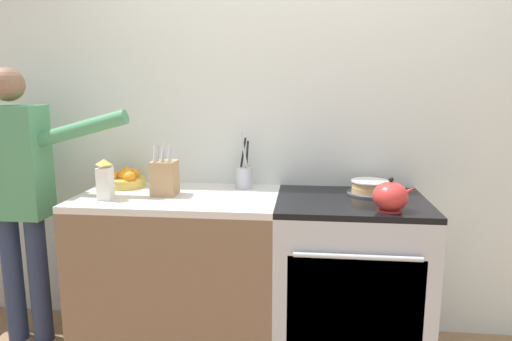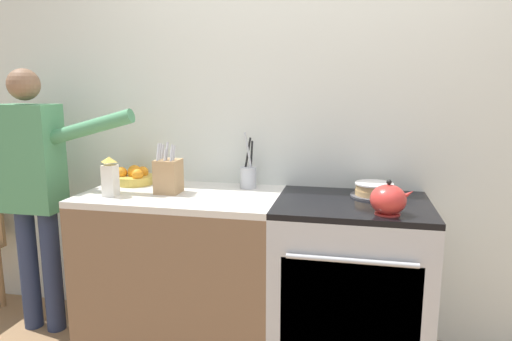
# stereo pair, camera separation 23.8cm
# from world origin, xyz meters

# --- Properties ---
(wall_back) EXTENTS (8.00, 0.04, 2.60)m
(wall_back) POSITION_xyz_m (0.00, 0.65, 1.30)
(wall_back) COLOR silver
(wall_back) RESTS_ON ground_plane
(counter_cabinet) EXTENTS (1.09, 0.63, 0.90)m
(counter_cabinet) POSITION_xyz_m (-0.66, 0.32, 0.45)
(counter_cabinet) COLOR brown
(counter_cabinet) RESTS_ON ground_plane
(stove_range) EXTENTS (0.79, 0.66, 0.90)m
(stove_range) POSITION_xyz_m (0.27, 0.31, 0.45)
(stove_range) COLOR #B7BABF
(stove_range) RESTS_ON ground_plane
(layer_cake) EXTENTS (0.25, 0.25, 0.08)m
(layer_cake) POSITION_xyz_m (0.38, 0.45, 0.93)
(layer_cake) COLOR #4C4C51
(layer_cake) RESTS_ON stove_range
(tea_kettle) EXTENTS (0.20, 0.17, 0.16)m
(tea_kettle) POSITION_xyz_m (0.43, 0.11, 0.97)
(tea_kettle) COLOR red
(tea_kettle) RESTS_ON stove_range
(knife_block) EXTENTS (0.13, 0.13, 0.28)m
(knife_block) POSITION_xyz_m (-0.73, 0.31, 1.00)
(knife_block) COLOR tan
(knife_block) RESTS_ON counter_cabinet
(utensil_crock) EXTENTS (0.10, 0.10, 0.33)m
(utensil_crock) POSITION_xyz_m (-0.33, 0.52, 0.97)
(utensil_crock) COLOR #B7BABF
(utensil_crock) RESTS_ON counter_cabinet
(fruit_bowl) EXTENTS (0.23, 0.23, 0.12)m
(fruit_bowl) POSITION_xyz_m (-1.03, 0.48, 0.94)
(fruit_bowl) COLOR gold
(fruit_bowl) RESTS_ON counter_cabinet
(milk_carton) EXTENTS (0.07, 0.07, 0.21)m
(milk_carton) POSITION_xyz_m (-1.01, 0.17, 1.00)
(milk_carton) COLOR white
(milk_carton) RESTS_ON counter_cabinet
(person_baker) EXTENTS (0.91, 0.20, 1.58)m
(person_baker) POSITION_xyz_m (-1.57, 0.28, 0.94)
(person_baker) COLOR #283351
(person_baker) RESTS_ON ground_plane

